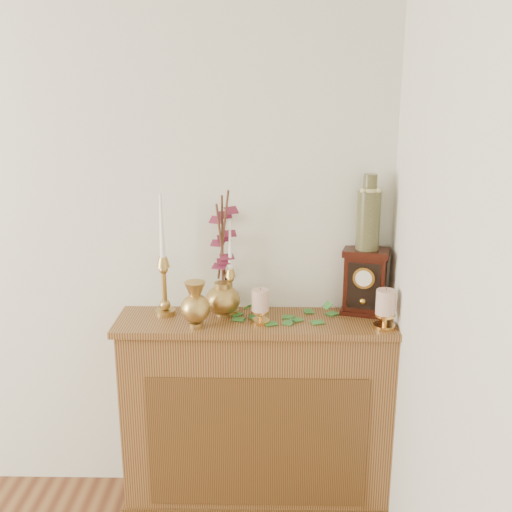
{
  "coord_description": "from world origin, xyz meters",
  "views": [
    {
      "loc": [
        1.44,
        -0.36,
        1.91
      ],
      "look_at": [
        1.4,
        2.05,
        1.23
      ],
      "focal_mm": 42.0,
      "sensor_mm": 36.0,
      "label": 1
    }
  ],
  "objects_px": {
    "ginger_jar": "(224,257)",
    "mantel_clock": "(365,282)",
    "candlestick_left": "(164,276)",
    "bud_vase": "(195,305)",
    "candlestick_center": "(231,284)",
    "ceramic_vase": "(368,216)"
  },
  "relations": [
    {
      "from": "ginger_jar",
      "to": "mantel_clock",
      "type": "distance_m",
      "value": 0.64
    },
    {
      "from": "ginger_jar",
      "to": "candlestick_left",
      "type": "bearing_deg",
      "value": -171.46
    },
    {
      "from": "bud_vase",
      "to": "ginger_jar",
      "type": "height_order",
      "value": "ginger_jar"
    },
    {
      "from": "candlestick_left",
      "to": "bud_vase",
      "type": "relative_size",
      "value": 2.72
    },
    {
      "from": "bud_vase",
      "to": "mantel_clock",
      "type": "height_order",
      "value": "mantel_clock"
    },
    {
      "from": "candlestick_center",
      "to": "mantel_clock",
      "type": "height_order",
      "value": "candlestick_center"
    },
    {
      "from": "candlestick_left",
      "to": "bud_vase",
      "type": "height_order",
      "value": "candlestick_left"
    },
    {
      "from": "candlestick_center",
      "to": "candlestick_left",
      "type": "bearing_deg",
      "value": -176.46
    },
    {
      "from": "ginger_jar",
      "to": "mantel_clock",
      "type": "height_order",
      "value": "ginger_jar"
    },
    {
      "from": "candlestick_left",
      "to": "bud_vase",
      "type": "distance_m",
      "value": 0.23
    },
    {
      "from": "candlestick_left",
      "to": "ceramic_vase",
      "type": "xyz_separation_m",
      "value": [
        0.89,
        0.04,
        0.27
      ]
    },
    {
      "from": "bud_vase",
      "to": "candlestick_left",
      "type": "bearing_deg",
      "value": 136.83
    },
    {
      "from": "candlestick_center",
      "to": "mantel_clock",
      "type": "bearing_deg",
      "value": 2.11
    },
    {
      "from": "ginger_jar",
      "to": "mantel_clock",
      "type": "xyz_separation_m",
      "value": [
        0.63,
        0.0,
        -0.11
      ]
    },
    {
      "from": "bud_vase",
      "to": "ginger_jar",
      "type": "xyz_separation_m",
      "value": [
        0.11,
        0.18,
        0.16
      ]
    },
    {
      "from": "bud_vase",
      "to": "ginger_jar",
      "type": "distance_m",
      "value": 0.27
    },
    {
      "from": "mantel_clock",
      "to": "ginger_jar",
      "type": "bearing_deg",
      "value": -164.73
    },
    {
      "from": "ceramic_vase",
      "to": "bud_vase",
      "type": "bearing_deg",
      "value": -165.73
    },
    {
      "from": "candlestick_center",
      "to": "ginger_jar",
      "type": "relative_size",
      "value": 0.75
    },
    {
      "from": "candlestick_center",
      "to": "ceramic_vase",
      "type": "distance_m",
      "value": 0.67
    },
    {
      "from": "candlestick_center",
      "to": "bud_vase",
      "type": "height_order",
      "value": "candlestick_center"
    },
    {
      "from": "candlestick_left",
      "to": "mantel_clock",
      "type": "relative_size",
      "value": 1.84
    }
  ]
}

